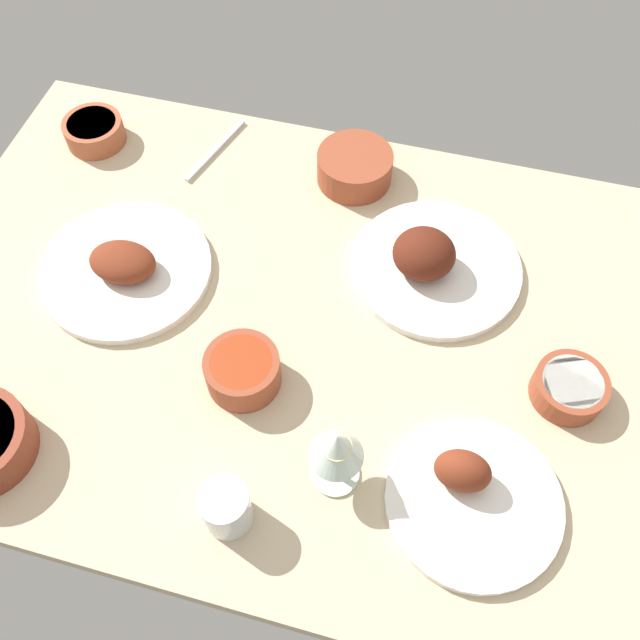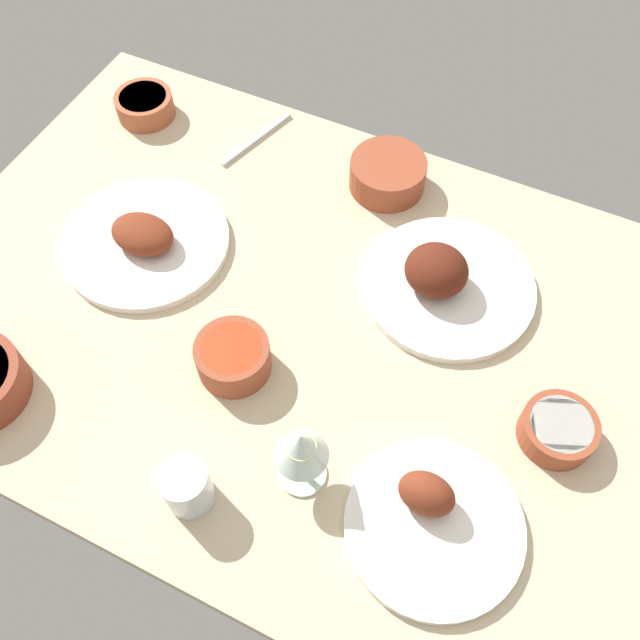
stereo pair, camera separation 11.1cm
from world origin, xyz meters
TOP-DOWN VIEW (x-y plane):
  - dining_table at (0.00, 0.00)cm, footprint 140.00×90.00cm
  - plate_far_side at (-27.87, 22.35)cm, footprint 25.06×25.06cm
  - plate_near_viewer at (34.97, -1.90)cm, footprint 29.41×29.41cm
  - plate_center_main at (-15.46, -15.78)cm, footprint 29.26×29.26cm
  - bowl_sauce at (8.92, 12.57)cm, footprint 11.66×11.66cm
  - bowl_potatoes at (53.73, -30.56)cm, footprint 11.47×11.47cm
  - bowl_onions at (2.23, -33.63)cm, footprint 14.09×14.09cm
  - bowl_cream at (-39.82, 2.25)cm, footprint 11.19×11.19cm
  - wine_glass at (-8.60, 23.78)cm, footprint 7.60×7.60cm
  - water_tumbler at (4.25, 33.56)cm, footprint 6.89×6.89cm
  - spoon_loose at (30.00, -33.68)cm, footprint 6.14×18.42cm

SIDE VIEW (x-z plane):
  - dining_table at x=0.00cm, z-range 0.00..4.00cm
  - spoon_loose at x=30.00cm, z-range 4.00..4.80cm
  - plate_near_viewer at x=34.97cm, z-range 2.38..8.86cm
  - plate_far_side at x=-27.87cm, z-range 1.75..9.60cm
  - plate_center_main at x=-15.46cm, z-range 1.89..11.07cm
  - bowl_cream at x=-39.82cm, z-range 4.23..8.77cm
  - bowl_potatoes at x=53.73cm, z-range 4.23..8.91cm
  - bowl_onions at x=2.23cm, z-range 4.25..10.24cm
  - bowl_sauce at x=8.92cm, z-range 4.25..10.28cm
  - water_tumbler at x=4.25cm, z-range 4.00..12.20cm
  - wine_glass at x=-8.60cm, z-range 6.93..20.93cm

